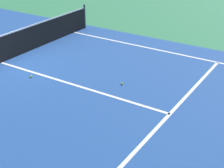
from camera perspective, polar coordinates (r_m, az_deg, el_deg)
name	(u,v)px	position (r m, az deg, el deg)	size (l,w,h in m)	color
ground_plane	(1,63)	(12.56, -18.07, 3.42)	(60.00, 60.00, 0.00)	#337F51
court_surface_inbounds	(1,63)	(12.56, -18.07, 3.42)	(10.62, 24.40, 0.00)	#234C93
line_sideline_right	(205,60)	(12.63, 15.35, 3.95)	(0.10, 11.89, 0.01)	white
line_service_near	(170,114)	(8.99, 9.68, -4.98)	(8.22, 0.10, 0.01)	white
line_center_service	(73,84)	(10.44, -6.55, -0.07)	(0.10, 6.40, 0.01)	white
tennis_ball_mid_court	(122,83)	(10.37, 1.71, 0.09)	(0.07, 0.07, 0.07)	#CCE033
tennis_ball_near_net	(31,76)	(11.13, -13.41, 1.25)	(0.07, 0.07, 0.07)	#CCE033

